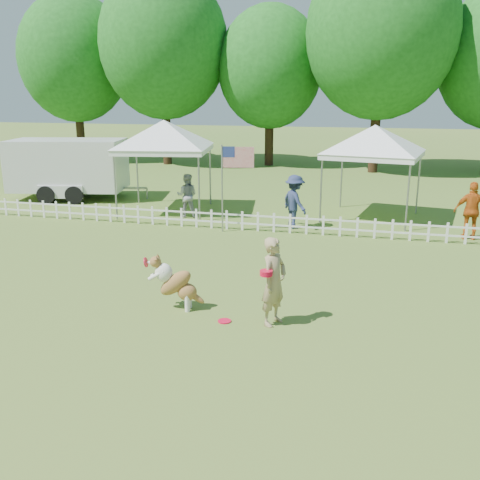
% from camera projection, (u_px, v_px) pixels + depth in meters
% --- Properties ---
extents(ground, '(120.00, 120.00, 0.00)m').
position_uv_depth(ground, '(190.00, 323.00, 9.94)').
color(ground, '#3B6B21').
rests_on(ground, ground).
extents(picket_fence, '(22.00, 0.08, 0.60)m').
position_uv_depth(picket_fence, '(266.00, 222.00, 16.40)').
color(picket_fence, white).
rests_on(picket_fence, ground).
extents(handler, '(0.60, 0.71, 1.65)m').
position_uv_depth(handler, '(274.00, 282.00, 9.70)').
color(handler, tan).
rests_on(handler, ground).
extents(dog, '(1.09, 0.48, 1.09)m').
position_uv_depth(dog, '(176.00, 283.00, 10.44)').
color(dog, brown).
rests_on(dog, ground).
extents(frisbee_on_turf, '(0.33, 0.33, 0.02)m').
position_uv_depth(frisbee_on_turf, '(225.00, 321.00, 9.99)').
color(frisbee_on_turf, red).
rests_on(frisbee_on_turf, ground).
extents(canopy_tent_left, '(3.54, 3.54, 3.16)m').
position_uv_depth(canopy_tent_left, '(165.00, 167.00, 18.91)').
color(canopy_tent_left, white).
rests_on(canopy_tent_left, ground).
extents(canopy_tent_right, '(3.43, 3.43, 3.06)m').
position_uv_depth(canopy_tent_right, '(372.00, 173.00, 17.89)').
color(canopy_tent_right, white).
rests_on(canopy_tent_right, ground).
extents(cargo_trailer, '(5.86, 3.52, 2.41)m').
position_uv_depth(cargo_trailer, '(69.00, 169.00, 21.35)').
color(cargo_trailer, silver).
rests_on(cargo_trailer, ground).
extents(flag_pole, '(1.02, 0.32, 2.66)m').
position_uv_depth(flag_pole, '(222.00, 189.00, 16.13)').
color(flag_pole, gray).
rests_on(flag_pole, ground).
extents(spectator_a, '(0.79, 0.66, 1.49)m').
position_uv_depth(spectator_a, '(187.00, 195.00, 18.26)').
color(spectator_a, '#97969B').
rests_on(spectator_a, ground).
extents(spectator_b, '(1.19, 1.23, 1.68)m').
position_uv_depth(spectator_b, '(295.00, 202.00, 16.73)').
color(spectator_b, navy).
rests_on(spectator_b, ground).
extents(spectator_c, '(1.00, 0.44, 1.69)m').
position_uv_depth(spectator_c, '(472.00, 211.00, 15.42)').
color(spectator_c, '#C05516').
rests_on(spectator_c, ground).
extents(tree_far_left, '(6.60, 6.60, 11.00)m').
position_uv_depth(tree_far_left, '(76.00, 70.00, 32.59)').
color(tree_far_left, '#195819').
rests_on(tree_far_left, ground).
extents(tree_left, '(7.40, 7.40, 12.00)m').
position_uv_depth(tree_left, '(164.00, 59.00, 30.56)').
color(tree_left, '#195819').
rests_on(tree_left, ground).
extents(tree_center_left, '(6.00, 6.00, 9.80)m').
position_uv_depth(tree_center_left, '(270.00, 79.00, 30.37)').
color(tree_center_left, '#195819').
rests_on(tree_center_left, ground).
extents(tree_center_right, '(7.60, 7.60, 12.60)m').
position_uv_depth(tree_center_right, '(380.00, 49.00, 27.17)').
color(tree_center_right, '#195819').
rests_on(tree_center_right, ground).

